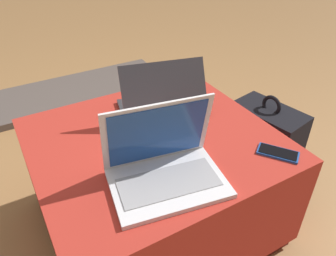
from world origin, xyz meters
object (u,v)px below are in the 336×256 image
object	(u,v)px
laptop_near	(164,166)
backpack	(264,149)
laptop_far	(162,103)
cell_phone	(278,153)

from	to	relation	value
laptop_near	backpack	size ratio (longest dim) A/B	0.76
laptop_near	backpack	distance (m)	0.71
laptop_near	laptop_far	distance (m)	0.38
laptop_near	laptop_far	bearing A→B (deg)	71.80
laptop_far	backpack	distance (m)	0.56
laptop_far	backpack	xyz separation A→B (m)	(0.45, -0.17, -0.29)
laptop_near	cell_phone	world-z (taller)	laptop_near
laptop_far	laptop_near	bearing A→B (deg)	75.72
backpack	cell_phone	bearing A→B (deg)	127.04
backpack	laptop_far	bearing A→B (deg)	58.85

